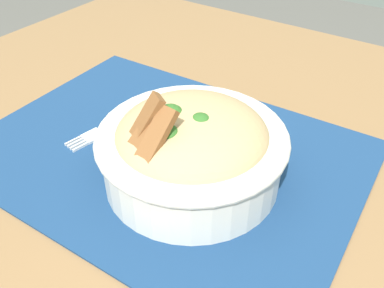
% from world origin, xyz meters
% --- Properties ---
extents(table, '(1.05, 0.96, 0.75)m').
position_xyz_m(table, '(0.00, 0.00, 0.67)').
color(table, olive).
rests_on(table, ground_plane).
extents(placemat, '(0.49, 0.36, 0.00)m').
position_xyz_m(placemat, '(0.03, 0.01, 0.75)').
color(placemat, navy).
rests_on(placemat, table).
extents(bowl, '(0.21, 0.21, 0.12)m').
position_xyz_m(bowl, '(-0.02, 0.03, 0.80)').
color(bowl, silver).
rests_on(bowl, placemat).
extents(fork, '(0.04, 0.13, 0.00)m').
position_xyz_m(fork, '(0.13, 0.01, 0.76)').
color(fork, silver).
rests_on(fork, placemat).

